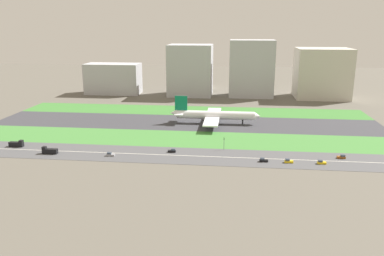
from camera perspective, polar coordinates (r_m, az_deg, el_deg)
The scene contains 21 objects.
ground_plane at distance 282.96m, azimuth -0.91°, elevation 0.79°, with size 800.00×800.00×0.00m, color #5B564C.
runway at distance 282.95m, azimuth -0.91°, elevation 0.80°, with size 280.00×46.00×0.10m, color #38383D.
grass_median_north at distance 322.56m, azimuth 0.02°, elevation 2.58°, with size 280.00×36.00×0.10m, color #3D7A33.
grass_median_south at distance 243.80m, azimuth -2.13°, elevation -1.56°, with size 280.00×36.00×0.10m, color #427F38.
highway at distance 213.73m, azimuth -3.40°, elevation -4.00°, with size 280.00×28.00×0.10m, color #4C4C4F.
highway_centerline at distance 213.71m, azimuth -3.40°, elevation -3.99°, with size 266.00×0.50×0.01m, color silver.
airliner at distance 279.70m, azimuth 3.13°, elevation 1.91°, with size 65.00×56.00×19.70m.
car_4 at distance 210.73m, azimuth 18.51°, elevation -4.82°, with size 4.40×1.80×2.00m.
car_2 at distance 207.80m, azimuth 14.02°, elevation -4.75°, with size 4.40×1.80×2.00m.
car_3 at distance 217.96m, azimuth -2.94°, elevation -3.37°, with size 4.40×1.80×2.00m.
car_1 at distance 206.42m, azimuth 10.47°, elevation -4.68°, with size 4.40×1.80×2.00m.
car_5 at distance 216.38m, azimuth -11.94°, elevation -3.83°, with size 4.40×1.80×2.00m.
truck_1 at distance 249.57m, azimuth -24.41°, elevation -2.16°, with size 8.40×2.50×4.00m.
truck_0 at distance 229.30m, azimuth -20.25°, elevation -3.18°, with size 8.40×2.50×4.00m.
car_0 at distance 222.91m, azimuth 21.17°, elevation -3.98°, with size 4.40×1.80×2.00m.
traffic_light at distance 221.91m, azimuth 4.74°, elevation -2.15°, with size 0.36×0.50×7.20m.
terminal_building at distance 409.37m, azimuth -11.53°, elevation 7.13°, with size 55.12×25.51×30.81m, color #B2B2B7.
hangar_building at distance 391.14m, azimuth -0.23°, elevation 8.51°, with size 43.13×35.34×50.36m, color #B2B2B7.
office_tower at distance 388.58m, azimuth 8.75°, elevation 8.65°, with size 42.96×28.80×55.08m, color #B2B2B7.
cargo_warehouse at distance 397.45m, azimuth 18.59°, elevation 7.64°, with size 49.95×39.82×47.57m, color beige.
fuel_tank_west at distance 437.06m, azimuth 1.47°, elevation 6.85°, with size 23.99×23.99×14.77m, color silver.
Camera 1 is at (35.14, -271.97, 69.74)m, focal length 36.22 mm.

